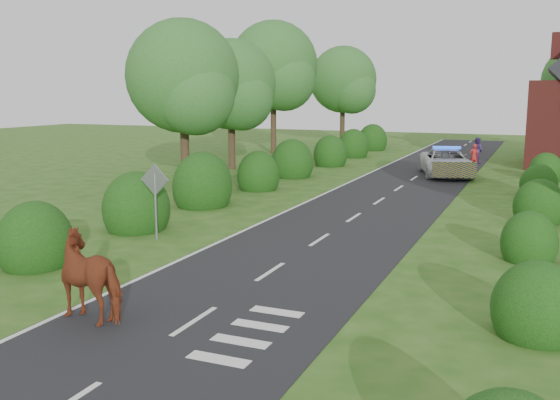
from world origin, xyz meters
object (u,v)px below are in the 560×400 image
at_px(road_sign, 155,190).
at_px(cow, 95,281).
at_px(pedestrian_red, 474,156).
at_px(pedestrian_purple, 477,151).
at_px(police_van, 446,162).

xyz_separation_m(road_sign, cow, (2.88, -6.54, -0.86)).
bearing_deg(pedestrian_red, pedestrian_purple, -110.09).
relative_size(pedestrian_red, pedestrian_purple, 0.88).
bearing_deg(road_sign, pedestrian_red, 72.68).
bearing_deg(pedestrian_red, road_sign, 50.44).
relative_size(road_sign, cow, 1.13).
height_order(road_sign, police_van, road_sign).
bearing_deg(cow, pedestrian_purple, 177.16).
distance_m(police_van, pedestrian_red, 4.48).
bearing_deg(police_van, cow, -114.46).
relative_size(police_van, pedestrian_purple, 3.47).
bearing_deg(cow, pedestrian_red, 176.27).
relative_size(cow, pedestrian_red, 1.44).
relative_size(cow, police_van, 0.36).
xyz_separation_m(cow, police_van, (3.58, 26.41, -0.01)).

